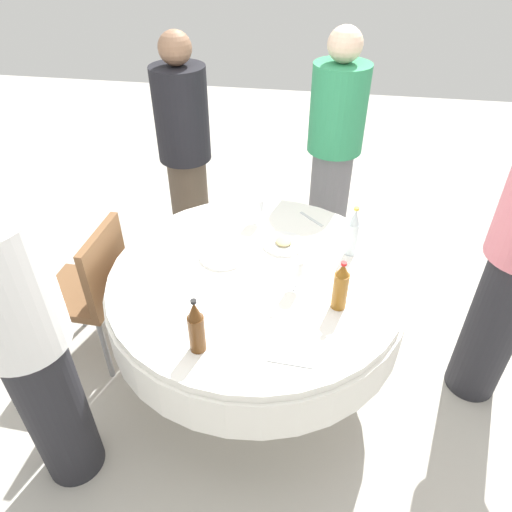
# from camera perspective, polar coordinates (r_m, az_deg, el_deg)

# --- Properties ---
(ground_plane) EXTENTS (10.00, 10.00, 0.00)m
(ground_plane) POSITION_cam_1_polar(r_m,az_deg,el_deg) (2.80, 0.00, -13.89)
(ground_plane) COLOR #B7B2A8
(dining_table) EXTENTS (1.44, 1.44, 0.74)m
(dining_table) POSITION_cam_1_polar(r_m,az_deg,el_deg) (2.36, 0.00, -4.84)
(dining_table) COLOR white
(dining_table) RESTS_ON ground_plane
(bottle_amber_near) EXTENTS (0.07, 0.07, 0.25)m
(bottle_amber_near) POSITION_cam_1_polar(r_m,az_deg,el_deg) (2.05, 10.19, -3.67)
(bottle_amber_near) COLOR #8C5619
(bottle_amber_near) RESTS_ON dining_table
(bottle_clear_inner) EXTENTS (0.06, 0.06, 0.27)m
(bottle_clear_inner) POSITION_cam_1_polar(r_m,az_deg,el_deg) (2.37, 11.63, 2.74)
(bottle_clear_inner) COLOR silver
(bottle_clear_inner) RESTS_ON dining_table
(bottle_brown_left) EXTENTS (0.07, 0.07, 0.26)m
(bottle_brown_left) POSITION_cam_1_polar(r_m,az_deg,el_deg) (1.85, -7.23, -8.54)
(bottle_brown_left) COLOR #593314
(bottle_brown_left) RESTS_ON dining_table
(wine_glass_rear) EXTENTS (0.07, 0.07, 0.15)m
(wine_glass_rear) POSITION_cam_1_polar(r_m,az_deg,el_deg) (2.58, 0.10, 6.13)
(wine_glass_rear) COLOR white
(wine_glass_rear) RESTS_ON dining_table
(wine_glass_south) EXTENTS (0.06, 0.06, 0.16)m
(wine_glass_south) POSITION_cam_1_polar(r_m,az_deg,el_deg) (2.13, 4.99, -1.44)
(wine_glass_south) COLOR white
(wine_glass_south) RESTS_ON dining_table
(plate_right) EXTENTS (0.24, 0.24, 0.02)m
(plate_right) POSITION_cam_1_polar(r_m,az_deg,el_deg) (2.37, -4.04, 0.04)
(plate_right) COLOR white
(plate_right) RESTS_ON dining_table
(plate_west) EXTENTS (0.21, 0.21, 0.04)m
(plate_west) POSITION_cam_1_polar(r_m,az_deg,el_deg) (2.45, 3.35, 1.52)
(plate_west) COLOR white
(plate_west) RESTS_ON dining_table
(knife_inner) EXTENTS (0.16, 0.10, 0.00)m
(knife_inner) POSITION_cam_1_polar(r_m,az_deg,el_deg) (2.10, 0.96, -5.77)
(knife_inner) COLOR silver
(knife_inner) RESTS_ON dining_table
(fork_left) EXTENTS (0.14, 0.14, 0.00)m
(fork_left) POSITION_cam_1_polar(r_m,az_deg,el_deg) (2.67, 6.70, 4.45)
(fork_left) COLOR silver
(fork_left) RESTS_ON dining_table
(spoon_rear) EXTENTS (0.02, 0.18, 0.00)m
(spoon_rear) POSITION_cam_1_polar(r_m,az_deg,el_deg) (1.88, 4.10, -12.78)
(spoon_rear) COLOR silver
(spoon_rear) RESTS_ON dining_table
(person_near) EXTENTS (0.34, 0.34, 1.64)m
(person_near) POSITION_cam_1_polar(r_m,az_deg,el_deg) (3.11, 9.29, 11.61)
(person_near) COLOR slate
(person_near) RESTS_ON ground_plane
(person_left) EXTENTS (0.34, 0.34, 1.58)m
(person_left) POSITION_cam_1_polar(r_m,az_deg,el_deg) (2.02, -25.81, -9.69)
(person_left) COLOR #26262B
(person_left) RESTS_ON ground_plane
(person_rear) EXTENTS (0.34, 0.34, 1.59)m
(person_rear) POSITION_cam_1_polar(r_m,az_deg,el_deg) (3.20, -8.53, 12.00)
(person_rear) COLOR #4C3F33
(person_rear) RESTS_ON ground_plane
(chair_mid) EXTENTS (0.41, 0.41, 0.87)m
(chair_mid) POSITION_cam_1_polar(r_m,az_deg,el_deg) (2.69, -19.12, -3.35)
(chair_mid) COLOR brown
(chair_mid) RESTS_ON ground_plane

